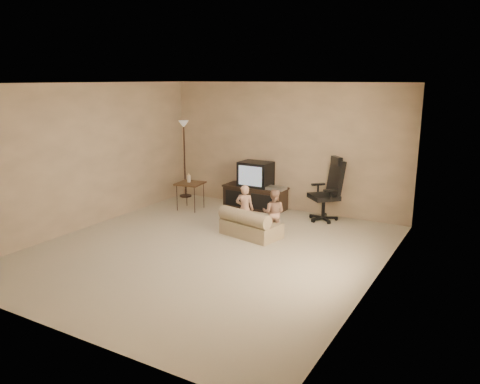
{
  "coord_description": "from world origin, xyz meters",
  "views": [
    {
      "loc": [
        3.79,
        -5.63,
        2.56
      ],
      "look_at": [
        0.22,
        0.6,
        0.82
      ],
      "focal_mm": 35.0,
      "sensor_mm": 36.0,
      "label": 1
    }
  ],
  "objects_px": {
    "child_sofa": "(249,225)",
    "toddler_left": "(245,209)",
    "floor_lamp": "(184,142)",
    "tv_stand": "(255,189)",
    "toddler_right": "(274,213)",
    "office_chair": "(327,198)",
    "side_table": "(190,184)"
  },
  "relations": [
    {
      "from": "side_table",
      "to": "toddler_right",
      "type": "height_order",
      "value": "toddler_right"
    },
    {
      "from": "floor_lamp",
      "to": "toddler_right",
      "type": "relative_size",
      "value": 2.11
    },
    {
      "from": "toddler_right",
      "to": "child_sofa",
      "type": "bearing_deg",
      "value": 22.57
    },
    {
      "from": "toddler_right",
      "to": "toddler_left",
      "type": "bearing_deg",
      "value": 2.11
    },
    {
      "from": "side_table",
      "to": "child_sofa",
      "type": "distance_m",
      "value": 2.07
    },
    {
      "from": "floor_lamp",
      "to": "child_sofa",
      "type": "distance_m",
      "value": 3.22
    },
    {
      "from": "floor_lamp",
      "to": "toddler_right",
      "type": "height_order",
      "value": "floor_lamp"
    },
    {
      "from": "office_chair",
      "to": "child_sofa",
      "type": "height_order",
      "value": "office_chair"
    },
    {
      "from": "office_chair",
      "to": "child_sofa",
      "type": "relative_size",
      "value": 1.11
    },
    {
      "from": "side_table",
      "to": "tv_stand",
      "type": "bearing_deg",
      "value": 33.81
    },
    {
      "from": "side_table",
      "to": "floor_lamp",
      "type": "distance_m",
      "value": 1.27
    },
    {
      "from": "tv_stand",
      "to": "office_chair",
      "type": "distance_m",
      "value": 1.55
    },
    {
      "from": "tv_stand",
      "to": "toddler_right",
      "type": "bearing_deg",
      "value": -50.94
    },
    {
      "from": "side_table",
      "to": "floor_lamp",
      "type": "height_order",
      "value": "floor_lamp"
    },
    {
      "from": "tv_stand",
      "to": "toddler_right",
      "type": "height_order",
      "value": "tv_stand"
    },
    {
      "from": "side_table",
      "to": "toddler_left",
      "type": "relative_size",
      "value": 0.87
    },
    {
      "from": "tv_stand",
      "to": "toddler_left",
      "type": "xyz_separation_m",
      "value": [
        0.6,
        -1.51,
        0.03
      ]
    },
    {
      "from": "side_table",
      "to": "toddler_right",
      "type": "bearing_deg",
      "value": -16.57
    },
    {
      "from": "child_sofa",
      "to": "floor_lamp",
      "type": "bearing_deg",
      "value": 158.2
    },
    {
      "from": "toddler_left",
      "to": "floor_lamp",
      "type": "bearing_deg",
      "value": -50.44
    },
    {
      "from": "office_chair",
      "to": "toddler_left",
      "type": "relative_size",
      "value": 1.41
    },
    {
      "from": "side_table",
      "to": "child_sofa",
      "type": "bearing_deg",
      "value": -25.79
    },
    {
      "from": "side_table",
      "to": "toddler_left",
      "type": "distance_m",
      "value": 1.86
    },
    {
      "from": "child_sofa",
      "to": "office_chair",
      "type": "bearing_deg",
      "value": 73.92
    },
    {
      "from": "tv_stand",
      "to": "toddler_left",
      "type": "bearing_deg",
      "value": -67.35
    },
    {
      "from": "side_table",
      "to": "toddler_left",
      "type": "height_order",
      "value": "toddler_left"
    },
    {
      "from": "office_chair",
      "to": "side_table",
      "type": "distance_m",
      "value": 2.72
    },
    {
      "from": "side_table",
      "to": "floor_lamp",
      "type": "relative_size",
      "value": 0.44
    },
    {
      "from": "child_sofa",
      "to": "toddler_left",
      "type": "distance_m",
      "value": 0.29
    },
    {
      "from": "office_chair",
      "to": "side_table",
      "type": "relative_size",
      "value": 1.61
    },
    {
      "from": "tv_stand",
      "to": "toddler_right",
      "type": "distance_m",
      "value": 1.74
    },
    {
      "from": "floor_lamp",
      "to": "toddler_right",
      "type": "bearing_deg",
      "value": -26.54
    }
  ]
}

